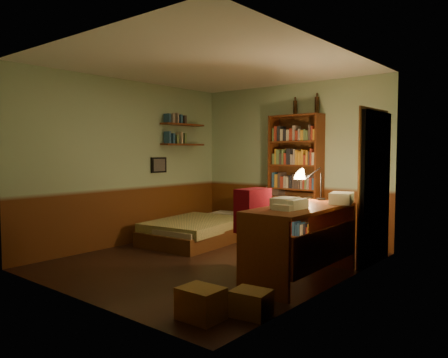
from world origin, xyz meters
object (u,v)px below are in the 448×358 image
Objects in this scene: dresser at (268,217)px; office_chair at (266,237)px; cardboard_box_b at (251,303)px; bed at (204,222)px; desk at (301,243)px; mini_stereo at (276,190)px; desk_lamp at (321,176)px; bookshelf at (295,179)px; cardboard_box_a at (201,303)px.

dresser is 2.11m from office_chair.
dresser reaches higher than cardboard_box_b.
desk reaches higher than bed.
cardboard_box_b is (1.77, -3.15, -0.70)m from mini_stereo.
dresser is 3.54m from cardboard_box_b.
bed is 3.42m from cardboard_box_b.
bed is at bearing -144.36° from dresser.
desk_lamp reaches higher than cardboard_box_b.
cardboard_box_b is (1.84, -3.02, -0.26)m from dresser.
bookshelf is 1.49m from desk_lamp.
office_chair is (-0.48, -0.00, 0.01)m from desk.
office_chair reaches higher than desk.
desk reaches higher than dresser.
cardboard_box_b is at bearing -59.09° from mini_stereo.
cardboard_box_a is at bearing -94.35° from desk.
dresser is at bearing 125.03° from office_chair.
office_chair is at bearing -32.09° from bed.
office_chair is at bearing 103.83° from cardboard_box_a.
bookshelf is 3.52m from cardboard_box_b.
desk_lamp is at bearing -44.81° from dresser.
bookshelf is at bearing -0.54° from dresser.
desk is 1.07m from desk_lamp.
office_chair is 2.63× the size of cardboard_box_b.
cardboard_box_b is at bearing -56.26° from desk_lamp.
mini_stereo is at bearing 119.40° from cardboard_box_b.
desk is 1.62m from cardboard_box_a.
bookshelf reaches higher than bed.
desk is 2.58× the size of desk_lamp.
cardboard_box_b is at bearing -63.04° from bookshelf.
cardboard_box_a is (2.29, -2.57, -0.17)m from bed.
desk_lamp is (1.42, -1.12, 0.34)m from mini_stereo.
bed is at bearing -130.19° from mini_stereo.
bookshelf is 3.37× the size of desk_lamp.
desk is at bearing 99.43° from cardboard_box_b.
desk_lamp is 1.11m from office_chair.
dresser is at bearing 114.57° from cardboard_box_a.
desk is at bearing -27.12° from bed.
desk_lamp is 2.57m from cardboard_box_a.
desk_lamp reaches higher than mini_stereo.
dresser is at bearing 41.53° from bed.
cardboard_box_b is (0.21, -1.25, -0.31)m from desk.
mini_stereo is 3.68m from cardboard_box_b.
desk is 4.23× the size of cardboard_box_a.
bed is 3.39× the size of desk_lamp.
cardboard_box_a is (-0.09, -1.60, -0.28)m from desk.
bed is 2.58m from desk.
desk_lamp is (1.01, -1.08, 0.12)m from bookshelf.
bed is at bearing 156.70° from desk.
desk_lamp reaches higher than dresser.
cardboard_box_b is (0.30, 0.34, -0.02)m from cardboard_box_a.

